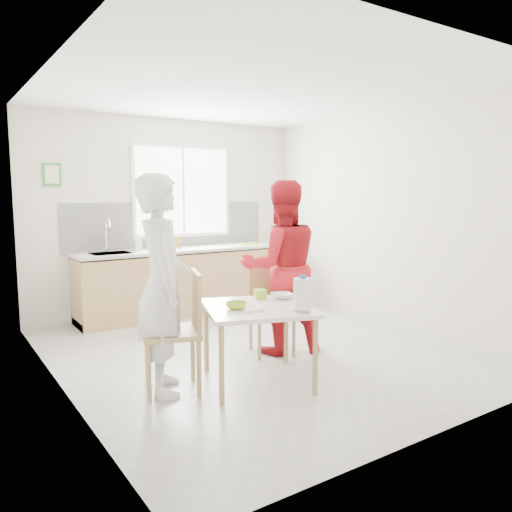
# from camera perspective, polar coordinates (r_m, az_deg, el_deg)

# --- Properties ---
(ground) EXTENTS (4.50, 4.50, 0.00)m
(ground) POSITION_cam_1_polar(r_m,az_deg,el_deg) (5.44, 0.28, -10.71)
(ground) COLOR #B7B7B2
(ground) RESTS_ON ground
(room_shell) EXTENTS (4.50, 4.50, 4.50)m
(room_shell) POSITION_cam_1_polar(r_m,az_deg,el_deg) (5.18, 0.29, 6.88)
(room_shell) COLOR silver
(room_shell) RESTS_ON ground
(window) EXTENTS (1.50, 0.06, 1.30)m
(window) POSITION_cam_1_polar(r_m,az_deg,el_deg) (7.22, -8.37, 7.32)
(window) COLOR white
(window) RESTS_ON room_shell
(backsplash) EXTENTS (3.00, 0.02, 0.65)m
(backsplash) POSITION_cam_1_polar(r_m,az_deg,el_deg) (7.16, -9.80, 3.49)
(backsplash) COLOR white
(backsplash) RESTS_ON room_shell
(picture_frame) EXTENTS (0.22, 0.03, 0.28)m
(picture_frame) POSITION_cam_1_polar(r_m,az_deg,el_deg) (6.67, -22.30, 8.61)
(picture_frame) COLOR #3C843F
(picture_frame) RESTS_ON room_shell
(kitchen_counter) EXTENTS (2.84, 0.64, 1.37)m
(kitchen_counter) POSITION_cam_1_polar(r_m,az_deg,el_deg) (7.00, -8.72, -3.23)
(kitchen_counter) COLOR tan
(kitchen_counter) RESTS_ON ground
(dining_table) EXTENTS (1.14, 1.14, 0.69)m
(dining_table) POSITION_cam_1_polar(r_m,az_deg,el_deg) (4.40, 0.16, -6.65)
(dining_table) COLOR white
(dining_table) RESTS_ON ground
(chair_left) EXTENTS (0.60, 0.60, 1.02)m
(chair_left) POSITION_cam_1_polar(r_m,az_deg,el_deg) (4.30, -8.63, -7.85)
(chair_left) COLOR tan
(chair_left) RESTS_ON ground
(chair_far) EXTENTS (0.54, 0.54, 0.92)m
(chair_far) POSITION_cam_1_polar(r_m,az_deg,el_deg) (5.29, 1.61, -5.53)
(chair_far) COLOR tan
(chair_far) RESTS_ON ground
(person_white) EXTENTS (0.64, 0.78, 1.83)m
(person_white) POSITION_cam_1_polar(r_m,az_deg,el_deg) (4.21, -10.61, -3.25)
(person_white) COLOR white
(person_white) RESTS_ON ground
(person_red) EXTENTS (1.05, 0.94, 1.81)m
(person_red) POSITION_cam_1_polar(r_m,az_deg,el_deg) (5.22, 2.89, -1.30)
(person_red) COLOR red
(person_red) RESTS_ON ground
(bowl_green) EXTENTS (0.23, 0.23, 0.06)m
(bowl_green) POSITION_cam_1_polar(r_m,az_deg,el_deg) (4.29, -2.27, -5.66)
(bowl_green) COLOR #A2C82E
(bowl_green) RESTS_ON dining_table
(bowl_white) EXTENTS (0.26, 0.26, 0.05)m
(bowl_white) POSITION_cam_1_polar(r_m,az_deg,el_deg) (4.70, 2.95, -4.58)
(bowl_white) COLOR silver
(bowl_white) RESTS_ON dining_table
(milk_jug) EXTENTS (0.22, 0.16, 0.28)m
(milk_jug) POSITION_cam_1_polar(r_m,az_deg,el_deg) (4.19, 5.43, -4.26)
(milk_jug) COLOR white
(milk_jug) RESTS_ON dining_table
(green_box) EXTENTS (0.13, 0.13, 0.09)m
(green_box) POSITION_cam_1_polar(r_m,az_deg,el_deg) (4.67, 0.49, -4.40)
(green_box) COLOR #95CB2F
(green_box) RESTS_ON dining_table
(spoon) EXTENTS (0.16, 0.01, 0.01)m
(spoon) POSITION_cam_1_polar(r_m,az_deg,el_deg) (4.16, -0.15, -6.33)
(spoon) COLOR #A5A5AA
(spoon) RESTS_ON dining_table
(cutting_board) EXTENTS (0.39, 0.32, 0.01)m
(cutting_board) POSITION_cam_1_polar(r_m,az_deg,el_deg) (7.43, -1.03, 1.41)
(cutting_board) COLOR #87BD2B
(cutting_board) RESTS_ON kitchen_counter
(wine_bottle_a) EXTENTS (0.07, 0.07, 0.32)m
(wine_bottle_a) POSITION_cam_1_polar(r_m,az_deg,el_deg) (7.00, -10.36, 2.20)
(wine_bottle_a) COLOR black
(wine_bottle_a) RESTS_ON kitchen_counter
(wine_bottle_b) EXTENTS (0.07, 0.07, 0.30)m
(wine_bottle_b) POSITION_cam_1_polar(r_m,az_deg,el_deg) (7.03, -9.93, 2.15)
(wine_bottle_b) COLOR black
(wine_bottle_b) RESTS_ON kitchen_counter
(jar_amber) EXTENTS (0.06, 0.06, 0.16)m
(jar_amber) POSITION_cam_1_polar(r_m,az_deg,el_deg) (6.96, -8.87, 1.55)
(jar_amber) COLOR brown
(jar_amber) RESTS_ON kitchen_counter
(soap_bottle) EXTENTS (0.10, 0.10, 0.20)m
(soap_bottle) POSITION_cam_1_polar(r_m,az_deg,el_deg) (6.76, -13.38, 1.45)
(soap_bottle) COLOR #999999
(soap_bottle) RESTS_ON kitchen_counter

